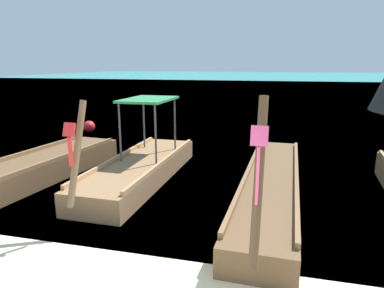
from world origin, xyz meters
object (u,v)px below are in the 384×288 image
at_px(mooring_buoy_near, 89,127).
at_px(longtail_boat_pink_ribbon, 271,185).
at_px(longtail_boat_red_ribbon, 141,168).
at_px(longtail_boat_green_ribbon, 23,174).

bearing_deg(mooring_buoy_near, longtail_boat_pink_ribbon, -36.00).
relative_size(longtail_boat_pink_ribbon, mooring_buoy_near, 14.45).
bearing_deg(longtail_boat_pink_ribbon, longtail_boat_red_ribbon, 173.95).
distance_m(longtail_boat_red_ribbon, longtail_boat_pink_ribbon, 3.34).
xyz_separation_m(longtail_boat_green_ribbon, mooring_buoy_near, (-1.97, 6.55, -0.04)).
bearing_deg(longtail_boat_red_ribbon, mooring_buoy_near, 130.54).
distance_m(longtail_boat_green_ribbon, mooring_buoy_near, 6.84).
height_order(longtail_boat_green_ribbon, mooring_buoy_near, longtail_boat_green_ribbon).
xyz_separation_m(longtail_boat_red_ribbon, mooring_buoy_near, (-4.66, 5.45, -0.07)).
bearing_deg(mooring_buoy_near, longtail_boat_red_ribbon, -49.46).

